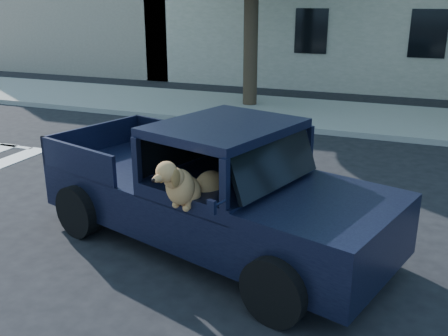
% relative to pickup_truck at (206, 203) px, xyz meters
% --- Properties ---
extents(ground, '(120.00, 120.00, 0.00)m').
position_rel_pickup_truck_xyz_m(ground, '(1.53, -0.60, -0.60)').
color(ground, black).
rests_on(ground, ground).
extents(far_sidewalk, '(60.00, 4.00, 0.15)m').
position_rel_pickup_truck_xyz_m(far_sidewalk, '(1.53, 8.60, -0.53)').
color(far_sidewalk, gray).
rests_on(far_sidewalk, ground).
extents(pickup_truck, '(5.33, 3.28, 1.79)m').
position_rel_pickup_truck_xyz_m(pickup_truck, '(0.00, 0.00, 0.00)').
color(pickup_truck, black).
rests_on(pickup_truck, ground).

